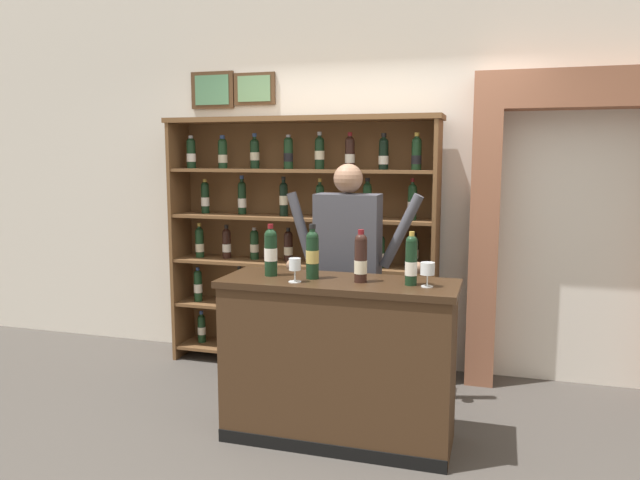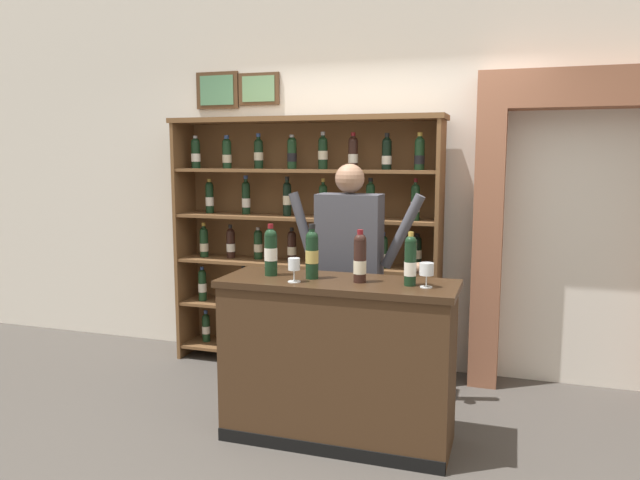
% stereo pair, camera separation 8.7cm
% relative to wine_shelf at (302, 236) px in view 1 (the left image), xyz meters
% --- Properties ---
extents(ground_plane, '(14.00, 14.00, 0.02)m').
position_rel_wine_shelf_xyz_m(ground_plane, '(0.56, -1.22, -1.10)').
color(ground_plane, '#47423D').
extents(back_wall, '(12.00, 0.19, 3.41)m').
position_rel_wine_shelf_xyz_m(back_wall, '(0.56, 0.28, 0.62)').
color(back_wall, silver).
rests_on(back_wall, ground).
extents(wine_shelf, '(2.24, 0.38, 2.04)m').
position_rel_wine_shelf_xyz_m(wine_shelf, '(0.00, 0.00, 0.00)').
color(wine_shelf, brown).
rests_on(wine_shelf, ground).
extents(archway_doorway, '(1.59, 0.45, 2.34)m').
position_rel_wine_shelf_xyz_m(archway_doorway, '(2.13, 0.15, 0.22)').
color(archway_doorway, '#935B42').
rests_on(archway_doorway, ground).
extents(tasting_counter, '(1.42, 0.52, 1.00)m').
position_rel_wine_shelf_xyz_m(tasting_counter, '(0.63, -1.22, -0.59)').
color(tasting_counter, '#422B19').
rests_on(tasting_counter, ground).
extents(shopkeeper, '(0.98, 0.22, 1.69)m').
position_rel_wine_shelf_xyz_m(shopkeeper, '(0.54, -0.62, -0.04)').
color(shopkeeper, '#2D3347').
rests_on(shopkeeper, ground).
extents(tasting_bottle_brunello, '(0.08, 0.08, 0.32)m').
position_rel_wine_shelf_xyz_m(tasting_bottle_brunello, '(0.20, -1.20, 0.07)').
color(tasting_bottle_brunello, black).
rests_on(tasting_bottle_brunello, tasting_counter).
extents(tasting_bottle_prosecco, '(0.08, 0.08, 0.33)m').
position_rel_wine_shelf_xyz_m(tasting_bottle_prosecco, '(0.47, -1.22, 0.07)').
color(tasting_bottle_prosecco, black).
rests_on(tasting_bottle_prosecco, tasting_counter).
extents(tasting_bottle_rosso, '(0.08, 0.08, 0.31)m').
position_rel_wine_shelf_xyz_m(tasting_bottle_rosso, '(0.77, -1.23, 0.06)').
color(tasting_bottle_rosso, black).
rests_on(tasting_bottle_rosso, tasting_counter).
extents(tasting_bottle_bianco, '(0.07, 0.07, 0.31)m').
position_rel_wine_shelf_xyz_m(tasting_bottle_bianco, '(1.07, -1.23, 0.06)').
color(tasting_bottle_bianco, black).
rests_on(tasting_bottle_bianco, tasting_counter).
extents(wine_glass_spare, '(0.08, 0.08, 0.14)m').
position_rel_wine_shelf_xyz_m(wine_glass_spare, '(1.16, -1.25, 0.01)').
color(wine_glass_spare, silver).
rests_on(wine_glass_spare, tasting_counter).
extents(wine_glass_center, '(0.08, 0.08, 0.14)m').
position_rel_wine_shelf_xyz_m(wine_glass_center, '(0.40, -1.35, 0.01)').
color(wine_glass_center, silver).
rests_on(wine_glass_center, tasting_counter).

